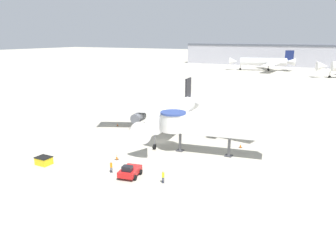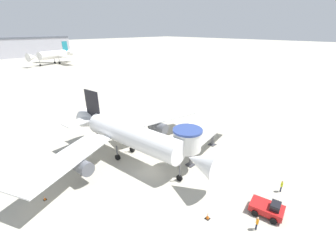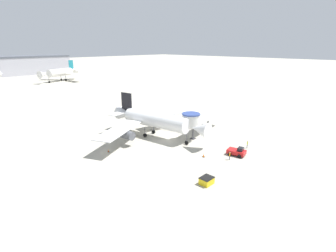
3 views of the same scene
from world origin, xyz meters
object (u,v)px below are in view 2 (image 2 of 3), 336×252
at_px(ground_crew_wing_walker, 257,222).
at_px(pushback_tug_red, 268,208).
at_px(background_jet_teal_tail, 53,55).
at_px(traffic_cone_starboard_wing, 193,134).
at_px(traffic_cone_port_wing, 45,198).
at_px(ground_crew_marshaller, 282,185).
at_px(jet_bridge, 204,128).
at_px(main_airplane, 130,135).
at_px(traffic_cone_near_nose, 208,216).

bearing_deg(ground_crew_wing_walker, pushback_tug_red, -35.18).
bearing_deg(background_jet_teal_tail, traffic_cone_starboard_wing, -27.80).
xyz_separation_m(traffic_cone_port_wing, background_jet_teal_tail, (43.11, 114.02, 4.88)).
bearing_deg(ground_crew_marshaller, ground_crew_wing_walker, 153.20).
relative_size(jet_bridge, ground_crew_wing_walker, 10.59).
bearing_deg(traffic_cone_port_wing, jet_bridge, -17.19).
xyz_separation_m(main_airplane, ground_crew_marshaller, (8.63, -19.71, -3.12)).
relative_size(pushback_tug_red, traffic_cone_port_wing, 6.37).
height_order(main_airplane, jet_bridge, main_airplane).
distance_m(pushback_tug_red, background_jet_teal_tail, 136.45).
bearing_deg(ground_crew_wing_walker, ground_crew_marshaller, -34.39).
bearing_deg(jet_bridge, background_jet_teal_tail, 70.01).
relative_size(main_airplane, ground_crew_marshaller, 20.10).
bearing_deg(traffic_cone_port_wing, background_jet_teal_tail, 69.29).
distance_m(traffic_cone_starboard_wing, background_jet_teal_tail, 116.73).
bearing_deg(ground_crew_wing_walker, traffic_cone_starboard_wing, 18.23).
distance_m(traffic_cone_port_wing, traffic_cone_starboard_wing, 26.40).
xyz_separation_m(traffic_cone_port_wing, traffic_cone_near_nose, (11.48, -15.56, 0.10)).
relative_size(main_airplane, traffic_cone_starboard_wing, 41.54).
xyz_separation_m(traffic_cone_starboard_wing, ground_crew_wing_walker, (-12.53, -18.51, 0.55)).
height_order(ground_crew_marshaller, ground_crew_wing_walker, ground_crew_marshaller).
bearing_deg(main_airplane, traffic_cone_starboard_wing, -14.35).
xyz_separation_m(ground_crew_marshaller, ground_crew_wing_walker, (-7.80, -0.45, -0.02)).
height_order(traffic_cone_near_nose, background_jet_teal_tail, background_jet_teal_tail).
bearing_deg(background_jet_teal_tail, traffic_cone_port_wing, -40.25).
distance_m(pushback_tug_red, traffic_cone_starboard_wing, 20.74).
height_order(traffic_cone_port_wing, traffic_cone_starboard_wing, traffic_cone_starboard_wing).
relative_size(ground_crew_wing_walker, background_jet_teal_tail, 0.06).
relative_size(jet_bridge, pushback_tug_red, 4.47).
bearing_deg(main_airplane, traffic_cone_near_nose, -102.85).
xyz_separation_m(pushback_tug_red, ground_crew_marshaller, (4.86, 0.32, 0.18)).
bearing_deg(traffic_cone_starboard_wing, background_jet_teal_tail, 81.74).
xyz_separation_m(pushback_tug_red, background_jet_teal_tail, (26.35, 133.81, 4.39)).
height_order(pushback_tug_red, ground_crew_marshaller, pushback_tug_red).
bearing_deg(traffic_cone_near_nose, traffic_cone_port_wing, 126.41).
relative_size(traffic_cone_near_nose, ground_crew_wing_walker, 0.50).
relative_size(ground_crew_marshaller, ground_crew_wing_walker, 1.02).
bearing_deg(traffic_cone_port_wing, ground_crew_wing_walker, -55.21).
bearing_deg(jet_bridge, ground_crew_marshaller, -102.47).
xyz_separation_m(traffic_cone_starboard_wing, traffic_cone_near_nose, (-14.89, -14.16, 0.00)).
distance_m(traffic_cone_near_nose, ground_crew_marshaller, 10.90).
bearing_deg(ground_crew_wing_walker, main_airplane, 54.68).
height_order(pushback_tug_red, background_jet_teal_tail, background_jet_teal_tail).
distance_m(ground_crew_wing_walker, background_jet_teal_tail, 137.16).
bearing_deg(ground_crew_marshaller, traffic_cone_port_wing, 107.93).
xyz_separation_m(jet_bridge, traffic_cone_near_nose, (-10.67, -8.71, -4.33)).
distance_m(main_airplane, jet_bridge, 11.59).
height_order(traffic_cone_starboard_wing, ground_crew_wing_walker, ground_crew_wing_walker).
bearing_deg(jet_bridge, ground_crew_wing_walker, -132.60).
bearing_deg(traffic_cone_port_wing, ground_crew_marshaller, -41.99).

